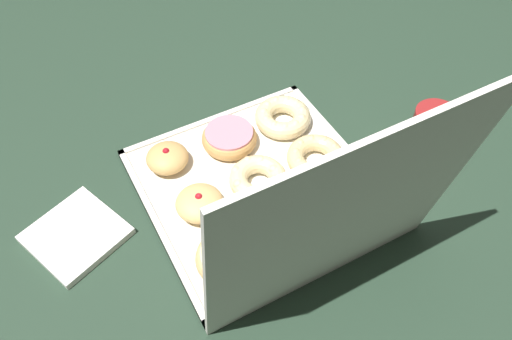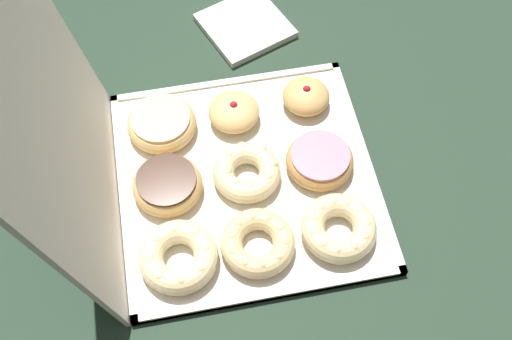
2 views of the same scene
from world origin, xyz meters
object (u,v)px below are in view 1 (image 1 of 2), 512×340
(jelly_filled_donut_2, at_px, (167,158))
(glazed_ring_donut_8, at_px, (230,257))
(donut_box, at_px, (258,187))
(cruller_donut_4, at_px, (255,178))
(chocolate_frosted_donut_7, at_px, (294,229))
(pink_frosted_donut_1, at_px, (228,138))
(cruller_donut_0, at_px, (283,117))
(coffee_mug, at_px, (431,131))
(jelly_filled_donut_5, at_px, (200,203))
(cruller_donut_3, at_px, (316,157))
(napkin_stack, at_px, (76,235))
(cruller_donut_6, at_px, (353,201))

(jelly_filled_donut_2, relative_size, glazed_ring_donut_8, 0.70)
(donut_box, distance_m, cruller_donut_4, 0.02)
(chocolate_frosted_donut_7, bearing_deg, pink_frosted_donut_1, -89.28)
(donut_box, relative_size, cruller_donut_4, 3.75)
(jelly_filled_donut_2, xyz_separation_m, chocolate_frosted_donut_7, (-0.13, 0.26, -0.00))
(donut_box, bearing_deg, pink_frosted_donut_1, -88.86)
(cruller_donut_0, height_order, chocolate_frosted_donut_7, same)
(pink_frosted_donut_1, xyz_separation_m, coffee_mug, (-0.36, 0.19, 0.02))
(pink_frosted_donut_1, distance_m, jelly_filled_donut_5, 0.17)
(jelly_filled_donut_5, bearing_deg, cruller_donut_3, 178.67)
(glazed_ring_donut_8, bearing_deg, donut_box, -134.22)
(donut_box, distance_m, chocolate_frosted_donut_7, 0.13)
(cruller_donut_3, xyz_separation_m, chocolate_frosted_donut_7, (0.13, 0.12, 0.00))
(glazed_ring_donut_8, bearing_deg, napkin_stack, -40.33)
(cruller_donut_4, height_order, chocolate_frosted_donut_7, chocolate_frosted_donut_7)
(jelly_filled_donut_5, bearing_deg, jelly_filled_donut_2, -85.60)
(pink_frosted_donut_1, bearing_deg, cruller_donut_0, 179.73)
(jelly_filled_donut_2, relative_size, jelly_filled_donut_5, 0.94)
(napkin_stack, bearing_deg, glazed_ring_donut_8, 139.67)
(glazed_ring_donut_8, distance_m, napkin_stack, 0.29)
(cruller_donut_6, distance_m, glazed_ring_donut_8, 0.25)
(pink_frosted_donut_1, xyz_separation_m, chocolate_frosted_donut_7, (-0.00, 0.25, 0.00))
(cruller_donut_4, xyz_separation_m, napkin_stack, (0.33, -0.05, -0.02))
(glazed_ring_donut_8, relative_size, napkin_stack, 0.80)
(donut_box, bearing_deg, cruller_donut_0, -135.82)
(chocolate_frosted_donut_7, relative_size, glazed_ring_donut_8, 0.96)
(cruller_donut_0, xyz_separation_m, napkin_stack, (0.46, 0.06, -0.02))
(jelly_filled_donut_2, bearing_deg, donut_box, 135.39)
(napkin_stack, bearing_deg, jelly_filled_donut_5, 164.84)
(cruller_donut_6, xyz_separation_m, glazed_ring_donut_8, (0.25, -0.00, -0.00))
(cruller_donut_3, bearing_deg, glazed_ring_donut_8, 25.73)
(donut_box, xyz_separation_m, cruller_donut_0, (-0.13, -0.12, 0.02))
(cruller_donut_0, height_order, cruller_donut_4, cruller_donut_0)
(cruller_donut_6, height_order, napkin_stack, cruller_donut_6)
(jelly_filled_donut_2, distance_m, cruller_donut_6, 0.36)
(jelly_filled_donut_5, bearing_deg, napkin_stack, -15.16)
(cruller_donut_3, bearing_deg, napkin_stack, -7.92)
(cruller_donut_0, xyz_separation_m, jelly_filled_donut_5, (0.25, 0.12, 0.00))
(cruller_donut_4, bearing_deg, jelly_filled_donut_2, -44.73)
(cruller_donut_0, bearing_deg, cruller_donut_3, 90.24)
(donut_box, xyz_separation_m, chocolate_frosted_donut_7, (-0.00, 0.13, 0.03))
(cruller_donut_0, xyz_separation_m, pink_frosted_donut_1, (0.13, -0.00, -0.00))
(donut_box, height_order, jelly_filled_donut_2, jelly_filled_donut_2)
(donut_box, xyz_separation_m, pink_frosted_donut_1, (0.00, -0.12, 0.02))
(cruller_donut_6, bearing_deg, glazed_ring_donut_8, -0.46)
(donut_box, xyz_separation_m, coffee_mug, (-0.35, 0.07, 0.05))
(cruller_donut_0, distance_m, glazed_ring_donut_8, 0.35)
(pink_frosted_donut_1, bearing_deg, coffee_mug, 151.34)
(cruller_donut_6, relative_size, napkin_stack, 0.82)
(glazed_ring_donut_8, height_order, coffee_mug, coffee_mug)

